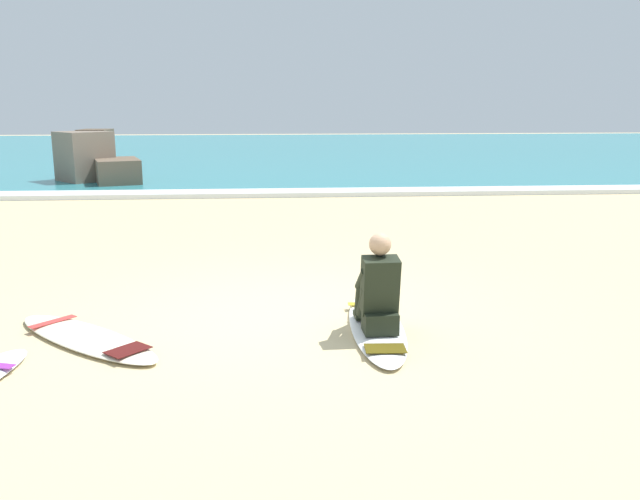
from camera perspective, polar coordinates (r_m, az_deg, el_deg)
The scene contains 7 objects.
ground_plane at distance 7.07m, azimuth -3.35°, elevation -5.68°, with size 80.00×80.00×0.00m, color #CCB584.
sea at distance 29.76m, azimuth -4.29°, elevation 8.42°, with size 80.00×28.00×0.10m, color teal.
breaking_foam at distance 16.13m, azimuth -4.05°, elevation 4.89°, with size 80.00×0.90×0.11m, color white.
surfboard_main at distance 6.68m, azimuth 4.85°, elevation -6.50°, with size 0.63×2.25×0.08m.
surfer_seated at distance 6.39m, azimuth 4.99°, elevation -3.62°, with size 0.38×0.71×0.95m.
surfboard_spare_near at distance 6.71m, azimuth -19.40°, elevation -7.09°, with size 1.86×1.79×0.08m.
rock_outcrop_distant at distance 19.29m, azimuth -18.56°, elevation 7.21°, with size 2.57×2.81×1.44m.
Camera 1 is at (-0.11, -6.71, 2.22)m, focal length 37.38 mm.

